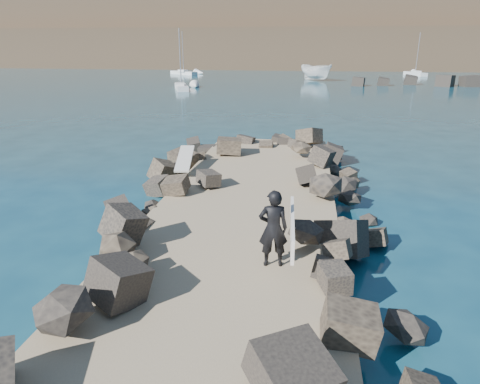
% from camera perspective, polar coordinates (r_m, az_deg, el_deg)
% --- Properties ---
extents(ground, '(800.00, 800.00, 0.00)m').
position_cam_1_polar(ground, '(14.45, 0.61, -4.35)').
color(ground, '#0F384C').
rests_on(ground, ground).
extents(jetty, '(6.00, 26.00, 0.60)m').
position_cam_1_polar(jetty, '(12.53, -0.71, -6.68)').
color(jetty, '#8C7759').
rests_on(jetty, ground).
extents(riprap_left, '(2.60, 22.00, 1.00)m').
position_cam_1_polar(riprap_left, '(13.63, -12.50, -4.04)').
color(riprap_left, black).
rests_on(riprap_left, ground).
extents(riprap_right, '(2.60, 22.00, 1.00)m').
position_cam_1_polar(riprap_right, '(12.80, 12.65, -5.61)').
color(riprap_right, '#262321').
rests_on(riprap_right, ground).
extents(headland, '(360.00, 140.00, 32.00)m').
position_cam_1_polar(headland, '(173.62, 12.42, 22.04)').
color(headland, '#2D4919').
rests_on(headland, ground).
extents(surfboard_resting, '(0.97, 2.48, 0.08)m').
position_cam_1_polar(surfboard_resting, '(18.44, -7.37, 4.13)').
color(surfboard_resting, beige).
rests_on(surfboard_resting, riprap_left).
extents(boat_imported, '(6.56, 7.30, 2.77)m').
position_cam_1_polar(boat_imported, '(75.62, 10.14, 15.47)').
color(boat_imported, white).
rests_on(boat_imported, ground).
extents(surfer_with_board, '(0.93, 2.41, 1.94)m').
position_cam_1_polar(surfer_with_board, '(10.30, 4.81, -4.86)').
color(surfer_with_board, black).
rests_on(surfer_with_board, jetty).
extents(sailboat_a, '(3.60, 6.59, 7.90)m').
position_cam_1_polar(sailboat_a, '(59.69, -7.84, 13.70)').
color(sailboat_a, silver).
rests_on(sailboat_a, ground).
extents(sailboat_d, '(3.29, 6.83, 8.11)m').
position_cam_1_polar(sailboat_d, '(93.41, 22.33, 14.38)').
color(sailboat_d, silver).
rests_on(sailboat_d, ground).
extents(sailboat_e, '(6.53, 5.32, 8.40)m').
position_cam_1_polar(sailboat_e, '(90.62, -7.53, 15.49)').
color(sailboat_e, silver).
rests_on(sailboat_e, ground).
extents(sailboat_f, '(2.64, 5.63, 6.80)m').
position_cam_1_polar(sailboat_f, '(113.00, 28.73, 14.08)').
color(sailboat_f, silver).
rests_on(sailboat_f, ground).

